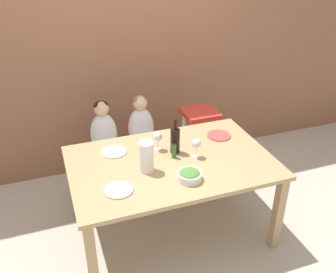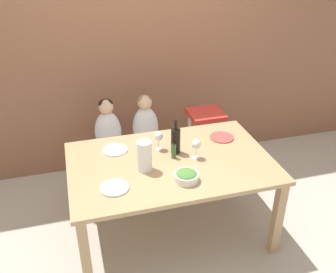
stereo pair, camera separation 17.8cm
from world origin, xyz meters
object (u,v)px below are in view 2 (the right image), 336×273
at_px(wine_glass_near, 196,145).
at_px(dinner_plate_front_left, 114,188).
at_px(salad_bowl_large, 186,176).
at_px(chair_far_left, 110,157).
at_px(chair_far_center, 146,152).
at_px(dinner_plate_back_right, 222,137).
at_px(dinner_plate_back_left, 115,150).
at_px(chair_right_highchair, 205,127).
at_px(wine_glass_far, 159,137).
at_px(wine_bottle, 176,140).
at_px(person_child_left, 108,127).
at_px(paper_towel_roll, 144,156).
at_px(person_child_center, 145,123).

distance_m(wine_glass_near, dinner_plate_front_left, 0.74).
bearing_deg(salad_bowl_large, chair_far_left, 113.23).
bearing_deg(chair_far_center, dinner_plate_front_left, -114.36).
bearing_deg(chair_far_left, dinner_plate_back_right, -27.92).
relative_size(dinner_plate_front_left, dinner_plate_back_right, 1.00).
bearing_deg(dinner_plate_back_left, chair_right_highchair, 25.14).
bearing_deg(chair_far_left, dinner_plate_back_left, -89.73).
distance_m(salad_bowl_large, dinner_plate_back_right, 0.73).
relative_size(wine_glass_far, dinner_plate_back_right, 0.80).
distance_m(wine_bottle, wine_glass_far, 0.15).
relative_size(wine_bottle, dinner_plate_back_left, 1.44).
bearing_deg(dinner_plate_front_left, person_child_left, 85.24).
relative_size(chair_far_left, chair_right_highchair, 0.61).
bearing_deg(person_child_left, salad_bowl_large, -66.78).
xyz_separation_m(dinner_plate_front_left, dinner_plate_back_right, (1.02, 0.48, 0.00)).
bearing_deg(paper_towel_roll, wine_glass_far, 56.20).
xyz_separation_m(chair_far_left, wine_glass_far, (0.36, -0.54, 0.46)).
relative_size(wine_glass_far, dinner_plate_front_left, 0.80).
distance_m(person_child_center, dinner_plate_front_left, 1.08).
height_order(chair_far_left, wine_bottle, wine_bottle).
bearing_deg(wine_glass_far, wine_bottle, -35.24).
height_order(person_child_center, dinner_plate_front_left, person_child_center).
relative_size(chair_far_left, paper_towel_roll, 1.86).
bearing_deg(chair_right_highchair, wine_glass_far, -139.28).
height_order(chair_far_left, person_child_left, person_child_left).
bearing_deg(wine_bottle, chair_right_highchair, 51.06).
height_order(chair_right_highchair, dinner_plate_back_left, chair_right_highchair).
bearing_deg(paper_towel_roll, chair_right_highchair, 45.03).
distance_m(wine_bottle, dinner_plate_front_left, 0.67).
height_order(wine_glass_near, dinner_plate_back_right, wine_glass_near).
bearing_deg(chair_far_left, salad_bowl_large, -66.77).
distance_m(person_child_center, wine_glass_far, 0.55).
distance_m(chair_far_center, chair_right_highchair, 0.65).
distance_m(person_child_left, salad_bowl_large, 1.12).
xyz_separation_m(person_child_left, wine_glass_far, (0.36, -0.54, 0.14)).
xyz_separation_m(person_child_left, salad_bowl_large, (0.44, -1.02, 0.05)).
bearing_deg(salad_bowl_large, chair_far_center, 94.34).
xyz_separation_m(paper_towel_roll, wine_glass_far, (0.18, 0.27, -0.00)).
bearing_deg(chair_far_center, salad_bowl_large, -85.66).
xyz_separation_m(wine_glass_far, salad_bowl_large, (0.08, -0.49, -0.08)).
bearing_deg(person_child_left, dinner_plate_back_right, -27.95).
bearing_deg(chair_far_center, wine_glass_near, -71.56).
bearing_deg(paper_towel_roll, chair_far_center, 77.14).
height_order(paper_towel_roll, wine_glass_near, paper_towel_roll).
distance_m(chair_far_center, dinner_plate_back_left, 0.68).
height_order(chair_far_center, wine_bottle, wine_bottle).
relative_size(chair_far_left, wine_glass_far, 2.74).
height_order(chair_right_highchair, salad_bowl_large, salad_bowl_large).
bearing_deg(chair_far_center, dinner_plate_back_left, -128.07).
distance_m(chair_far_left, chair_right_highchair, 1.00).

